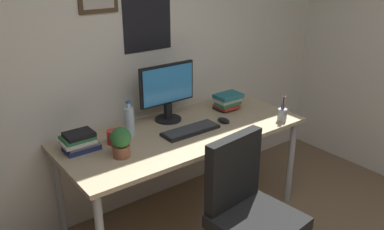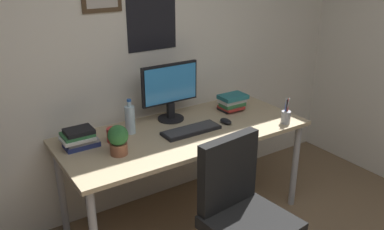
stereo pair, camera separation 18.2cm
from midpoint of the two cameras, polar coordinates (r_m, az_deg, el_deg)
wall_back at (r=3.00m, az=-12.41°, el=9.31°), size 4.40×0.10×2.60m
desk at (r=2.92m, az=-2.98°, el=-3.46°), size 1.78×0.78×0.75m
office_chair at (r=2.46m, az=5.73°, el=-12.88°), size 0.56×0.57×0.95m
monitor at (r=3.00m, az=-5.26°, el=3.51°), size 0.46×0.20×0.43m
keyboard at (r=2.86m, az=-2.02°, el=-2.19°), size 0.43×0.15×0.03m
computer_mouse at (r=3.02m, az=2.77°, el=-0.78°), size 0.06×0.11×0.04m
water_bottle at (r=2.83m, az=-10.70°, el=-0.84°), size 0.07×0.07×0.25m
coffee_mug_near at (r=2.74m, az=-12.93°, el=-3.08°), size 0.12×0.08×0.10m
potted_plant at (r=2.54m, az=-12.07°, el=-3.69°), size 0.13×0.13×0.20m
pen_cup at (r=3.09m, az=11.00°, el=0.12°), size 0.07×0.07×0.20m
book_stack_left at (r=2.70m, az=-17.48°, el=-3.64°), size 0.23×0.18×0.12m
book_stack_right at (r=3.27m, az=3.45°, el=1.95°), size 0.22×0.16×0.13m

